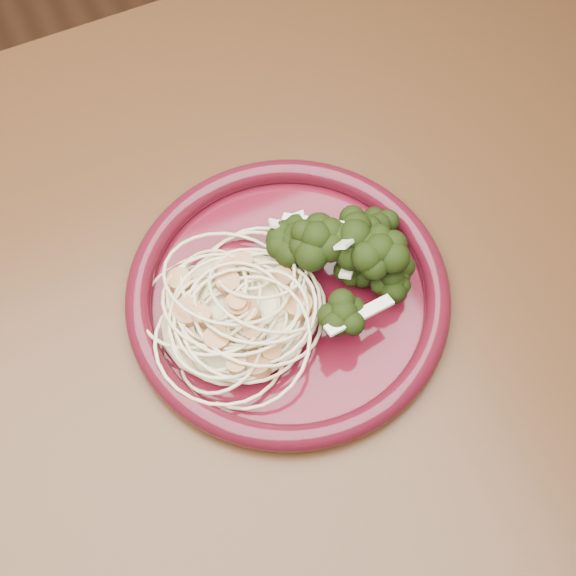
# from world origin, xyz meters

# --- Properties ---
(dining_table) EXTENTS (1.20, 0.80, 0.75)m
(dining_table) POSITION_xyz_m (0.00, 0.00, 0.65)
(dining_table) COLOR #472814
(dining_table) RESTS_ON ground
(dinner_plate) EXTENTS (0.27, 0.27, 0.02)m
(dinner_plate) POSITION_xyz_m (0.03, 0.04, 0.76)
(dinner_plate) COLOR #480B16
(dinner_plate) RESTS_ON dining_table
(spaghetti_pile) EXTENTS (0.13, 0.12, 0.03)m
(spaghetti_pile) POSITION_xyz_m (-0.01, 0.04, 0.77)
(spaghetti_pile) COLOR beige
(spaghetti_pile) RESTS_ON dinner_plate
(scallop_cluster) EXTENTS (0.11, 0.11, 0.04)m
(scallop_cluster) POSITION_xyz_m (-0.01, 0.04, 0.80)
(scallop_cluster) COLOR #BA804B
(scallop_cluster) RESTS_ON spaghetti_pile
(broccoli_pile) EXTENTS (0.09, 0.14, 0.05)m
(broccoli_pile) POSITION_xyz_m (0.09, 0.04, 0.78)
(broccoli_pile) COLOR black
(broccoli_pile) RESTS_ON dinner_plate
(onion_garnish) EXTENTS (0.06, 0.09, 0.05)m
(onion_garnish) POSITION_xyz_m (0.09, 0.04, 0.81)
(onion_garnish) COLOR #EFE9CC
(onion_garnish) RESTS_ON broccoli_pile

